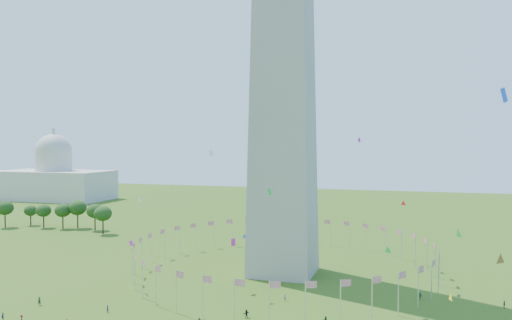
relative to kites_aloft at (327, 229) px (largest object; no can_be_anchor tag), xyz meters
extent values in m
cylinder|color=silver|center=(23.73, 27.81, -13.12)|extent=(0.24, 0.24, 9.00)
cylinder|color=silver|center=(23.12, 34.76, -13.12)|extent=(0.24, 0.24, 9.00)
cylinder|color=silver|center=(21.31, 41.49, -13.12)|extent=(0.24, 0.24, 9.00)
cylinder|color=silver|center=(18.37, 47.81, -13.12)|extent=(0.24, 0.24, 9.00)
cylinder|color=silver|center=(14.37, 53.52, -13.12)|extent=(0.24, 0.24, 9.00)
cylinder|color=silver|center=(9.44, 58.45, -13.12)|extent=(0.24, 0.24, 9.00)
cylinder|color=silver|center=(3.73, 62.45, -13.12)|extent=(0.24, 0.24, 9.00)
cylinder|color=silver|center=(-2.59, 65.40, -13.12)|extent=(0.24, 0.24, 9.00)
cylinder|color=silver|center=(-9.33, 67.20, -13.12)|extent=(0.24, 0.24, 9.00)
cylinder|color=silver|center=(-16.27, 67.81, -13.12)|extent=(0.24, 0.24, 9.00)
cylinder|color=silver|center=(-23.22, 67.20, -13.12)|extent=(0.24, 0.24, 9.00)
cylinder|color=silver|center=(-29.95, 65.40, -13.12)|extent=(0.24, 0.24, 9.00)
cylinder|color=silver|center=(-36.27, 62.45, -13.12)|extent=(0.24, 0.24, 9.00)
cylinder|color=silver|center=(-41.98, 58.45, -13.12)|extent=(0.24, 0.24, 9.00)
cylinder|color=silver|center=(-46.92, 53.52, -13.12)|extent=(0.24, 0.24, 9.00)
cylinder|color=silver|center=(-50.91, 47.81, -13.12)|extent=(0.24, 0.24, 9.00)
cylinder|color=silver|center=(-53.86, 41.49, -13.12)|extent=(0.24, 0.24, 9.00)
cylinder|color=silver|center=(-55.67, 34.76, -13.12)|extent=(0.24, 0.24, 9.00)
cylinder|color=silver|center=(-56.27, 27.81, -13.12)|extent=(0.24, 0.24, 9.00)
cylinder|color=silver|center=(-55.67, 20.86, -13.12)|extent=(0.24, 0.24, 9.00)
cylinder|color=silver|center=(-53.86, 14.13, -13.12)|extent=(0.24, 0.24, 9.00)
cylinder|color=silver|center=(-50.91, 7.81, -13.12)|extent=(0.24, 0.24, 9.00)
cylinder|color=silver|center=(-46.92, 2.10, -13.12)|extent=(0.24, 0.24, 9.00)
cylinder|color=silver|center=(-41.98, -2.83, -13.12)|extent=(0.24, 0.24, 9.00)
cylinder|color=silver|center=(-36.27, -6.83, -13.12)|extent=(0.24, 0.24, 9.00)
cylinder|color=silver|center=(-29.95, -9.78, -13.12)|extent=(0.24, 0.24, 9.00)
cylinder|color=silver|center=(-23.22, -11.58, -13.12)|extent=(0.24, 0.24, 9.00)
cylinder|color=silver|center=(-16.27, -12.19, -13.12)|extent=(0.24, 0.24, 9.00)
cylinder|color=silver|center=(-9.33, -11.58, -13.12)|extent=(0.24, 0.24, 9.00)
cylinder|color=silver|center=(-2.59, -9.78, -13.12)|extent=(0.24, 0.24, 9.00)
cylinder|color=silver|center=(3.73, -6.83, -13.12)|extent=(0.24, 0.24, 9.00)
cylinder|color=silver|center=(9.44, -2.83, -13.12)|extent=(0.24, 0.24, 9.00)
cylinder|color=silver|center=(14.37, 2.10, -13.12)|extent=(0.24, 0.24, 9.00)
cylinder|color=silver|center=(18.37, 7.81, -13.12)|extent=(0.24, 0.24, 9.00)
cylinder|color=silver|center=(21.31, 14.13, -13.12)|extent=(0.24, 0.24, 9.00)
cylinder|color=silver|center=(23.12, 20.86, -13.12)|extent=(0.24, 0.24, 9.00)
imported|color=#35194D|center=(-43.99, -13.49, -16.86)|extent=(0.65, 0.53, 1.53)
imported|color=maroon|center=(-56.64, -23.89, -16.81)|extent=(1.14, 1.18, 1.62)
imported|color=black|center=(-15.10, -8.11, -16.79)|extent=(1.48, 1.63, 1.67)
imported|color=gray|center=(-10.17, 4.73, -16.76)|extent=(0.66, 0.45, 1.73)
imported|color=#1B1E41|center=(-61.35, -23.72, -16.83)|extent=(0.62, 0.45, 1.58)
imported|color=#17391E|center=(-60.80, -14.00, -16.68)|extent=(0.68, 0.81, 1.89)
imported|color=#183C26|center=(18.95, 14.39, -16.77)|extent=(1.26, 1.00, 1.71)
imported|color=#301A4F|center=(36.10, 13.66, -16.82)|extent=(0.66, 0.98, 1.60)
plane|color=green|center=(25.32, -2.38, 0.61)|extent=(0.88, 2.01, 2.13)
plane|color=blue|center=(27.36, -34.62, 23.88)|extent=(1.63, 1.51, 2.18)
plane|color=white|center=(-29.76, 9.19, 15.46)|extent=(0.42, 1.66, 1.70)
plane|color=white|center=(-66.76, 38.88, -0.39)|extent=(0.22, 1.74, 1.74)
plane|color=blue|center=(-25.19, 21.15, -6.84)|extent=(0.95, 0.60, 1.11)
plane|color=green|center=(-12.72, 0.85, 7.28)|extent=(1.81, 0.82, 1.90)
plane|color=#CC2699|center=(4.83, 17.41, 18.57)|extent=(0.76, 0.88, 1.15)
plane|color=yellow|center=(23.72, -6.24, -10.51)|extent=(0.52, 1.51, 1.58)
plane|color=#CC2699|center=(-24.13, 9.32, -6.06)|extent=(1.88, 0.34, 1.91)
plane|color=#CC2699|center=(-64.32, 29.59, -12.62)|extent=(1.23, 1.65, 1.55)
plane|color=red|center=(15.03, 17.98, 3.71)|extent=(1.10, 0.33, 1.15)
plane|color=blue|center=(32.34, -3.77, -3.45)|extent=(1.55, 1.50, 2.10)
plane|color=green|center=(12.05, 7.46, -5.35)|extent=(1.65, 1.42, 2.15)
ellipsoid|color=#2A551C|center=(-145.49, 64.88, -12.14)|extent=(7.01, 7.01, 10.96)
ellipsoid|color=#2A551C|center=(-139.12, 72.48, -13.38)|extent=(5.44, 5.44, 8.50)
ellipsoid|color=#2A551C|center=(-129.37, 68.87, -12.81)|extent=(6.16, 6.16, 9.62)
ellipsoid|color=#2A551C|center=(-120.29, 69.43, -12.57)|extent=(6.47, 6.47, 10.11)
ellipsoid|color=#2A551C|center=(-115.16, 72.22, -11.92)|extent=(7.30, 7.30, 11.40)
ellipsoid|color=#2A551C|center=(-105.28, 70.02, -12.39)|extent=(6.70, 6.70, 10.46)
ellipsoid|color=#2A551C|center=(-97.09, 63.43, -12.23)|extent=(6.90, 6.90, 10.78)
camera|label=1|loc=(15.99, -103.19, 17.97)|focal=35.00mm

